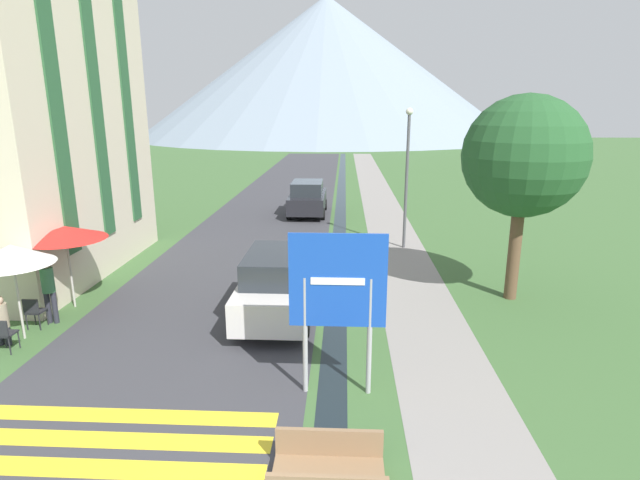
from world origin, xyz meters
The scene contains 20 objects.
ground_plane centered at (0.00, 20.00, 0.00)m, with size 160.00×160.00×0.00m, color #3D6033.
road centered at (-2.50, 30.00, 0.00)m, with size 6.40×60.00×0.01m.
footpath centered at (3.60, 30.00, 0.00)m, with size 2.20×60.00×0.01m.
drainage_channel centered at (1.20, 30.00, 0.00)m, with size 0.60×60.00×0.00m.
crosswalk_marking centered at (-2.50, 2.99, 0.01)m, with size 5.44×1.84×0.01m.
mountain_distant centered at (-2.38, 99.15, 13.28)m, with size 73.56×73.56×26.55m.
hotel_building centered at (-9.39, 12.00, 5.91)m, with size 6.03×8.97×10.95m.
road_sign centered at (1.29, 4.69, 2.11)m, with size 1.86×0.11×3.29m.
footbridge centered at (1.20, 2.05, 0.23)m, with size 1.70×1.10×0.65m.
parked_car_near centered at (-0.40, 8.57, 0.91)m, with size 1.93×4.59×1.82m.
parked_car_far centered at (-0.56, 22.02, 0.91)m, with size 1.96×4.25×1.82m.
cafe_chair_nearest centered at (-6.44, 5.98, 0.51)m, with size 0.40×0.40×0.85m.
cafe_chair_near_left centered at (-6.53, 7.30, 0.51)m, with size 0.40×0.40×0.85m.
cafe_chair_far_left centered at (-6.98, 9.88, 0.51)m, with size 0.40×0.40×0.85m.
cafe_umbrella_front_white centered at (-6.49, 6.75, 2.16)m, with size 1.92×1.92×2.41m.
cafe_umbrella_middle_red centered at (-6.31, 8.80, 2.19)m, with size 2.19×2.19×2.38m.
person_seated_far centered at (-6.74, 6.39, 0.70)m, with size 0.32×0.32×1.26m.
person_standing_terrace centered at (-6.30, 7.69, 1.00)m, with size 0.32×0.32×1.73m.
streetlamp centered at (3.86, 15.66, 3.27)m, with size 0.28×0.28×5.56m.
tree_by_path centered at (6.41, 10.12, 4.20)m, with size 3.43×3.43×5.94m.
Camera 1 is at (1.39, -4.22, 5.50)m, focal length 28.00 mm.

